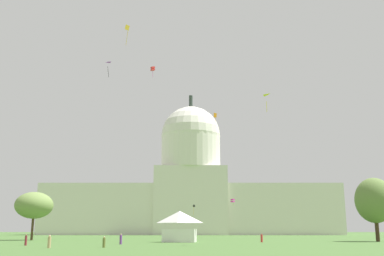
{
  "coord_description": "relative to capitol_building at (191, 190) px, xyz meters",
  "views": [
    {
      "loc": [
        0.53,
        -31.23,
        2.39
      ],
      "look_at": [
        0.54,
        83.21,
        28.4
      ],
      "focal_mm": 41.86,
      "sensor_mm": 36.0,
      "label": 1
    }
  ],
  "objects": [
    {
      "name": "capitol_building",
      "position": [
        0.0,
        0.0,
        0.0
      ],
      "size": [
        136.09,
        28.34,
        66.72
      ],
      "color": "silver",
      "rests_on": "ground_plane"
    },
    {
      "name": "event_tent",
      "position": [
        -1.81,
        -121.95,
        -17.58
      ],
      "size": [
        7.03,
        6.06,
        5.93
      ],
      "rotation": [
        0.0,
        0.0,
        -0.1
      ],
      "color": "white",
      "rests_on": "ground_plane"
    },
    {
      "name": "tree_west_mid",
      "position": [
        -36.13,
        -105.93,
        -12.75
      ],
      "size": [
        11.99,
        11.96,
        10.95
      ],
      "color": "#4C3823",
      "rests_on": "ground_plane"
    },
    {
      "name": "tree_east_mid",
      "position": [
        38.25,
        -118.04,
        -12.37
      ],
      "size": [
        10.35,
        10.37,
        12.89
      ],
      "color": "#42301E",
      "rests_on": "ground_plane"
    },
    {
      "name": "person_tan_mid_center",
      "position": [
        -18.24,
        -150.38,
        -19.84
      ],
      "size": [
        0.59,
        0.59,
        1.69
      ],
      "rotation": [
        0.0,
        0.0,
        5.2
      ],
      "color": "tan",
      "rests_on": "ground_plane"
    },
    {
      "name": "person_maroon_back_left",
      "position": [
        -24.86,
        -140.67,
        -19.82
      ],
      "size": [
        0.48,
        0.48,
        1.68
      ],
      "rotation": [
        0.0,
        0.0,
        5.66
      ],
      "color": "maroon",
      "rests_on": "ground_plane"
    },
    {
      "name": "person_red_mid_right",
      "position": [
        13.97,
        -122.88,
        -19.84
      ],
      "size": [
        0.5,
        0.5,
        1.67
      ],
      "rotation": [
        0.0,
        0.0,
        2.9
      ],
      "color": "red",
      "rests_on": "ground_plane"
    },
    {
      "name": "person_purple_lawn_far_left",
      "position": [
        -11.14,
        -135.34,
        -19.82
      ],
      "size": [
        0.47,
        0.47,
        1.72
      ],
      "rotation": [
        0.0,
        0.0,
        1.74
      ],
      "color": "#703D93",
      "rests_on": "ground_plane"
    },
    {
      "name": "person_olive_front_center",
      "position": [
        -11.3,
        -148.87,
        -19.94
      ],
      "size": [
        0.44,
        0.44,
        1.47
      ],
      "rotation": [
        0.0,
        0.0,
        4.54
      ],
      "color": "olive",
      "rests_on": "ground_plane"
    },
    {
      "name": "kite_black_low",
      "position": [
        1.36,
        -31.62,
        -9.16
      ],
      "size": [
        0.85,
        0.89,
        3.98
      ],
      "rotation": [
        0.0,
        0.0,
        0.31
      ],
      "color": "black"
    },
    {
      "name": "kite_orange_mid",
      "position": [
        6.99,
        -91.93,
        12.28
      ],
      "size": [
        0.91,
        0.87,
        3.46
      ],
      "rotation": [
        0.0,
        0.0,
        6.17
      ],
      "color": "orange"
    },
    {
      "name": "kite_red_high",
      "position": [
        -11.82,
        -77.67,
        31.33
      ],
      "size": [
        1.56,
        1.53,
        3.76
      ],
      "rotation": [
        0.0,
        0.0,
        5.27
      ],
      "color": "red"
    },
    {
      "name": "kite_yellow_mid",
      "position": [
        12.59,
        -139.12,
        3.39
      ],
      "size": [
        1.36,
        1.74,
        2.6
      ],
      "rotation": [
        0.0,
        0.0,
        5.09
      ],
      "color": "yellow"
    },
    {
      "name": "kite_gold_high",
      "position": [
        -11.79,
        -132.18,
        18.94
      ],
      "size": [
        0.88,
        0.48,
        4.15
      ],
      "rotation": [
        0.0,
        0.0,
        2.92
      ],
      "color": "gold"
    },
    {
      "name": "kite_magenta_low",
      "position": [
        15.5,
        -45.65,
        -7.9
      ],
      "size": [
        1.53,
        1.53,
        2.56
      ],
      "rotation": [
        0.0,
        0.0,
        0.79
      ],
      "color": "#D1339E"
    },
    {
      "name": "kite_violet_high",
      "position": [
        -16.58,
        -123.09,
        15.17
      ],
      "size": [
        1.24,
        1.09,
        2.93
      ],
      "rotation": [
        0.0,
        0.0,
        2.78
      ],
      "color": "purple"
    }
  ]
}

